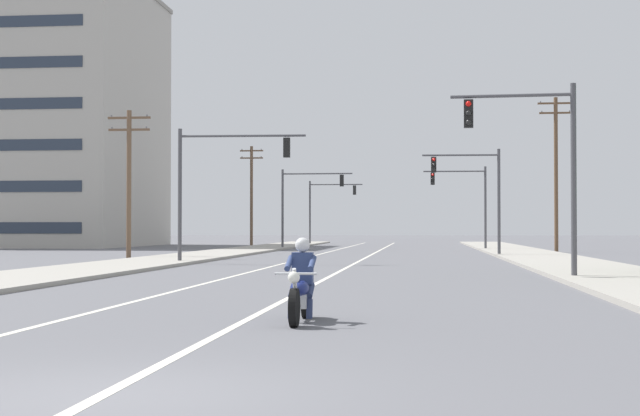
# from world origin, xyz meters

# --- Properties ---
(ground_plane) EXTENTS (400.00, 400.00, 0.00)m
(ground_plane) POSITION_xyz_m (0.00, 0.00, 0.00)
(ground_plane) COLOR #5B5B60
(lane_stripe_center) EXTENTS (0.16, 100.00, 0.01)m
(lane_stripe_center) POSITION_xyz_m (-0.02, 45.00, 0.00)
(lane_stripe_center) COLOR beige
(lane_stripe_center) RESTS_ON ground
(lane_stripe_left) EXTENTS (0.16, 100.00, 0.01)m
(lane_stripe_left) POSITION_xyz_m (-3.26, 45.00, 0.00)
(lane_stripe_left) COLOR beige
(lane_stripe_left) RESTS_ON ground
(sidewalk_kerb_right) EXTENTS (4.40, 110.00, 0.14)m
(sidewalk_kerb_right) POSITION_xyz_m (9.36, 40.00, 0.07)
(sidewalk_kerb_right) COLOR #9E998E
(sidewalk_kerb_right) RESTS_ON ground
(sidewalk_kerb_left) EXTENTS (4.40, 110.00, 0.14)m
(sidewalk_kerb_left) POSITION_xyz_m (-9.36, 40.00, 0.07)
(sidewalk_kerb_left) COLOR #9E998E
(sidewalk_kerb_left) RESTS_ON ground
(motorcycle_with_rider) EXTENTS (0.70, 2.19, 1.46)m
(motorcycle_with_rider) POSITION_xyz_m (0.98, 7.24, 0.59)
(motorcycle_with_rider) COLOR black
(motorcycle_with_rider) RESTS_ON ground
(traffic_signal_near_right) EXTENTS (3.93, 0.41, 6.20)m
(traffic_signal_near_right) POSITION_xyz_m (6.73, 21.38, 4.04)
(traffic_signal_near_right) COLOR #47474C
(traffic_signal_near_right) RESTS_ON ground
(traffic_signal_near_left) EXTENTS (5.90, 0.52, 6.20)m
(traffic_signal_near_left) POSITION_xyz_m (-6.28, 33.29, 4.16)
(traffic_signal_near_left) COLOR #47474C
(traffic_signal_near_left) RESTS_ON ground
(traffic_signal_mid_right) EXTENTS (4.48, 0.47, 6.20)m
(traffic_signal_mid_right) POSITION_xyz_m (6.20, 45.86, 4.07)
(traffic_signal_mid_right) COLOR #47474C
(traffic_signal_mid_right) RESTS_ON ground
(traffic_signal_mid_left) EXTENTS (5.54, 0.37, 6.20)m
(traffic_signal_mid_left) POSITION_xyz_m (-6.14, 63.29, 4.14)
(traffic_signal_mid_left) COLOR #47474C
(traffic_signal_mid_left) RESTS_ON ground
(traffic_signal_far_right) EXTENTS (4.66, 0.47, 6.20)m
(traffic_signal_far_right) POSITION_xyz_m (6.40, 61.41, 4.08)
(traffic_signal_far_right) COLOR #47474C
(traffic_signal_far_right) RESTS_ON ground
(traffic_signal_far_left) EXTENTS (5.20, 0.37, 6.20)m
(traffic_signal_far_left) POSITION_xyz_m (-6.29, 81.42, 4.12)
(traffic_signal_far_left) COLOR #47474C
(traffic_signal_far_left) RESTS_ON ground
(utility_pole_left_near) EXTENTS (2.36, 0.26, 8.01)m
(utility_pole_left_near) POSITION_xyz_m (-12.73, 40.40, 4.38)
(utility_pole_left_near) COLOR brown
(utility_pole_left_near) RESTS_ON ground
(utility_pole_right_far) EXTENTS (2.38, 0.26, 10.41)m
(utility_pole_right_far) POSITION_xyz_m (11.99, 55.24, 5.61)
(utility_pole_right_far) COLOR brown
(utility_pole_right_far) RESTS_ON ground
(utility_pole_left_far) EXTENTS (2.08, 0.26, 8.94)m
(utility_pole_left_far) POSITION_xyz_m (-12.09, 73.49, 4.82)
(utility_pole_left_far) COLOR brown
(utility_pole_left_far) RESTS_ON ground
(apartment_building_far_left_block) EXTENTS (21.69, 20.14, 23.44)m
(apartment_building_far_left_block) POSITION_xyz_m (-32.60, 72.31, 11.73)
(apartment_building_far_left_block) COLOR #B2ADA3
(apartment_building_far_left_block) RESTS_ON ground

